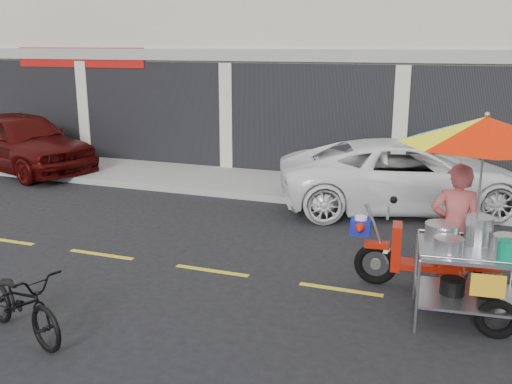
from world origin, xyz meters
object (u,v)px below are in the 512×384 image
(maroon_sedan, at_px, (22,141))
(near_bicycle, at_px, (21,302))
(white_pickup, at_px, (405,175))
(food_vendor_rig, at_px, (469,187))

(maroon_sedan, relative_size, near_bicycle, 2.89)
(near_bicycle, bearing_deg, maroon_sedan, 61.50)
(white_pickup, xyz_separation_m, near_bicycle, (-3.63, -7.11, -0.29))
(maroon_sedan, height_order, food_vendor_rig, food_vendor_rig)
(white_pickup, xyz_separation_m, food_vendor_rig, (1.20, -4.53, 0.92))
(white_pickup, height_order, food_vendor_rig, food_vendor_rig)
(maroon_sedan, bearing_deg, food_vendor_rig, -94.61)
(white_pickup, height_order, near_bicycle, white_pickup)
(near_bicycle, bearing_deg, white_pickup, -7.29)
(maroon_sedan, bearing_deg, near_bicycle, -120.33)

